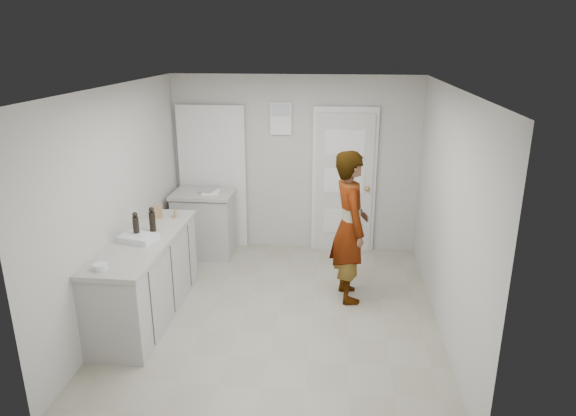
# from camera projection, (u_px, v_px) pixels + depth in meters

# --- Properties ---
(ground) EXTENTS (4.00, 4.00, 0.00)m
(ground) POSITION_uv_depth(u_px,v_px,m) (279.00, 312.00, 5.82)
(ground) COLOR gray
(ground) RESTS_ON ground
(room_shell) EXTENTS (4.00, 4.00, 4.00)m
(room_shell) POSITION_uv_depth(u_px,v_px,m) (283.00, 180.00, 7.36)
(room_shell) COLOR #B1AFA7
(room_shell) RESTS_ON ground
(main_counter) EXTENTS (0.64, 1.96, 0.93)m
(main_counter) POSITION_uv_depth(u_px,v_px,m) (146.00, 280.00, 5.64)
(main_counter) COLOR #B4B4B0
(main_counter) RESTS_ON ground
(side_counter) EXTENTS (0.84, 0.61, 0.93)m
(side_counter) POSITION_uv_depth(u_px,v_px,m) (204.00, 226.00, 7.27)
(side_counter) COLOR #B4B4B0
(side_counter) RESTS_ON ground
(person) EXTENTS (0.57, 0.73, 1.79)m
(person) POSITION_uv_depth(u_px,v_px,m) (350.00, 227.00, 5.90)
(person) COLOR silver
(person) RESTS_ON ground
(cake_mix_box) EXTENTS (0.11, 0.07, 0.17)m
(cake_mix_box) POSITION_uv_depth(u_px,v_px,m) (158.00, 211.00, 6.08)
(cake_mix_box) COLOR #946F4A
(cake_mix_box) RESTS_ON main_counter
(spice_jar) EXTENTS (0.06, 0.06, 0.09)m
(spice_jar) POSITION_uv_depth(u_px,v_px,m) (176.00, 214.00, 6.11)
(spice_jar) COLOR #A2835C
(spice_jar) RESTS_ON main_counter
(oil_cruet_a) EXTENTS (0.07, 0.07, 0.28)m
(oil_cruet_a) POSITION_uv_depth(u_px,v_px,m) (152.00, 220.00, 5.65)
(oil_cruet_a) COLOR black
(oil_cruet_a) RESTS_ON main_counter
(oil_cruet_b) EXTENTS (0.07, 0.07, 0.30)m
(oil_cruet_b) POSITION_uv_depth(u_px,v_px,m) (136.00, 226.00, 5.44)
(oil_cruet_b) COLOR black
(oil_cruet_b) RESTS_ON main_counter
(baking_dish) EXTENTS (0.42, 0.34, 0.06)m
(baking_dish) POSITION_uv_depth(u_px,v_px,m) (138.00, 238.00, 5.41)
(baking_dish) COLOR silver
(baking_dish) RESTS_ON main_counter
(egg_bowl) EXTENTS (0.13, 0.13, 0.05)m
(egg_bowl) POSITION_uv_depth(u_px,v_px,m) (101.00, 267.00, 4.74)
(egg_bowl) COLOR silver
(egg_bowl) RESTS_ON main_counter
(papers) EXTENTS (0.29, 0.34, 0.01)m
(papers) POSITION_uv_depth(u_px,v_px,m) (211.00, 192.00, 7.12)
(papers) COLOR white
(papers) RESTS_ON side_counter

